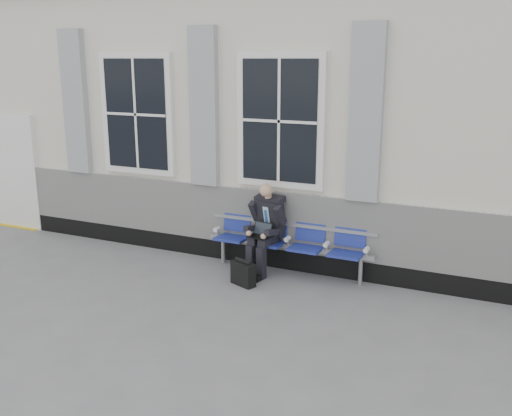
% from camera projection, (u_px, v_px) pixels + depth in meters
% --- Properties ---
extents(ground, '(70.00, 70.00, 0.00)m').
position_uv_depth(ground, '(214.00, 298.00, 7.66)').
color(ground, slate).
rests_on(ground, ground).
extents(station_building, '(14.40, 4.40, 4.49)m').
position_uv_depth(station_building, '(304.00, 111.00, 10.16)').
color(station_building, beige).
rests_on(station_building, ground).
extents(bench, '(2.60, 0.47, 0.91)m').
position_uv_depth(bench, '(289.00, 237.00, 8.46)').
color(bench, '#9EA0A3').
rests_on(bench, ground).
extents(businessman, '(0.57, 0.76, 1.36)m').
position_uv_depth(businessman, '(266.00, 225.00, 8.42)').
color(businessman, black).
rests_on(businessman, ground).
extents(briefcase, '(0.41, 0.29, 0.39)m').
position_uv_depth(briefcase, '(243.00, 273.00, 8.07)').
color(briefcase, black).
rests_on(briefcase, ground).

